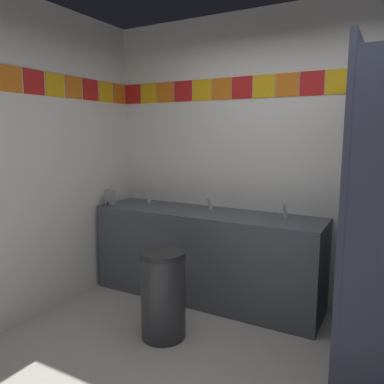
{
  "coord_description": "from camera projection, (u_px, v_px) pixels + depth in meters",
  "views": [
    {
      "loc": [
        0.7,
        -1.76,
        1.6
      ],
      "look_at": [
        -0.85,
        1.06,
        1.1
      ],
      "focal_mm": 35.1,
      "sensor_mm": 36.0,
      "label": 1
    }
  ],
  "objects": [
    {
      "name": "wall_back",
      "position": [
        309.0,
        160.0,
        3.36
      ],
      "size": [
        4.06,
        0.09,
        2.72
      ],
      "color": "white",
      "rests_on": "ground_plane"
    },
    {
      "name": "faucet_right",
      "position": [
        285.0,
        212.0,
        3.29
      ],
      "size": [
        0.04,
        0.1,
        0.14
      ],
      "color": "silver",
      "rests_on": "vanity_counter"
    },
    {
      "name": "vanity_counter",
      "position": [
        205.0,
        254.0,
        3.64
      ],
      "size": [
        2.21,
        0.58,
        0.87
      ],
      "color": "#4C515B",
      "rests_on": "ground_plane"
    },
    {
      "name": "faucet_center",
      "position": [
        210.0,
        205.0,
        3.64
      ],
      "size": [
        0.04,
        0.1,
        0.14
      ],
      "color": "silver",
      "rests_on": "vanity_counter"
    },
    {
      "name": "stall_divider",
      "position": [
        380.0,
        224.0,
        2.28
      ],
      "size": [
        0.92,
        1.35,
        2.12
      ],
      "color": "#33384C",
      "rests_on": "ground_plane"
    },
    {
      "name": "soap_dispenser",
      "position": [
        110.0,
        197.0,
        3.9
      ],
      "size": [
        0.09,
        0.09,
        0.16
      ],
      "color": "gray",
      "rests_on": "vanity_counter"
    },
    {
      "name": "trash_bin",
      "position": [
        163.0,
        294.0,
        2.95
      ],
      "size": [
        0.36,
        0.36,
        0.7
      ],
      "color": "#333338",
      "rests_on": "ground_plane"
    },
    {
      "name": "faucet_left",
      "position": [
        148.0,
        198.0,
        3.99
      ],
      "size": [
        0.04,
        0.1,
        0.14
      ],
      "color": "silver",
      "rests_on": "vanity_counter"
    }
  ]
}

